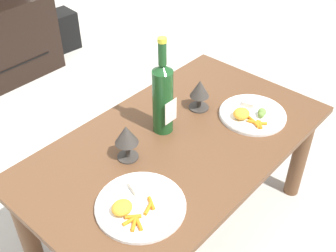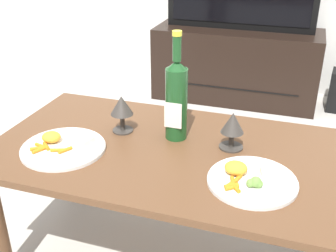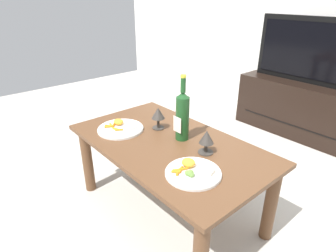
{
  "view_description": "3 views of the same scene",
  "coord_description": "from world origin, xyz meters",
  "px_view_note": "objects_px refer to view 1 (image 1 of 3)",
  "views": [
    {
      "loc": [
        -0.92,
        -0.77,
        1.52
      ],
      "look_at": [
        -0.04,
        0.02,
        0.58
      ],
      "focal_mm": 44.85,
      "sensor_mm": 36.0,
      "label": 1
    },
    {
      "loc": [
        0.41,
        -1.19,
        1.21
      ],
      "look_at": [
        0.0,
        0.05,
        0.56
      ],
      "focal_mm": 44.49,
      "sensor_mm": 36.0,
      "label": 2
    },
    {
      "loc": [
        1.11,
        -0.96,
        1.28
      ],
      "look_at": [
        -0.03,
        0.02,
        0.58
      ],
      "focal_mm": 30.53,
      "sensor_mm": 36.0,
      "label": 3
    }
  ],
  "objects_px": {
    "dining_table": "(177,159)",
    "goblet_left": "(126,137)",
    "dinner_plate_right": "(252,114)",
    "floor_speaker": "(63,30)",
    "goblet_right": "(200,90)",
    "dinner_plate_left": "(139,205)",
    "wine_bottle": "(163,96)"
  },
  "relations": [
    {
      "from": "wine_bottle",
      "to": "goblet_right",
      "type": "xyz_separation_m",
      "value": [
        0.2,
        -0.02,
        -0.07
      ]
    },
    {
      "from": "floor_speaker",
      "to": "wine_bottle",
      "type": "xyz_separation_m",
      "value": [
        -0.71,
        -1.66,
        0.51
      ]
    },
    {
      "from": "dinner_plate_left",
      "to": "wine_bottle",
      "type": "bearing_deg",
      "value": 31.45
    },
    {
      "from": "goblet_right",
      "to": "dinner_plate_left",
      "type": "bearing_deg",
      "value": -160.4
    },
    {
      "from": "dinner_plate_right",
      "to": "goblet_right",
      "type": "bearing_deg",
      "value": 116.14
    },
    {
      "from": "wine_bottle",
      "to": "goblet_left",
      "type": "relative_size",
      "value": 2.76
    },
    {
      "from": "dining_table",
      "to": "floor_speaker",
      "type": "relative_size",
      "value": 4.26
    },
    {
      "from": "floor_speaker",
      "to": "wine_bottle",
      "type": "distance_m",
      "value": 1.88
    },
    {
      "from": "goblet_left",
      "to": "dinner_plate_left",
      "type": "height_order",
      "value": "goblet_left"
    },
    {
      "from": "dinner_plate_right",
      "to": "floor_speaker",
      "type": "bearing_deg",
      "value": 77.75
    },
    {
      "from": "dining_table",
      "to": "goblet_left",
      "type": "xyz_separation_m",
      "value": [
        -0.19,
        0.07,
        0.19
      ]
    },
    {
      "from": "dining_table",
      "to": "dinner_plate_right",
      "type": "bearing_deg",
      "value": -20.97
    },
    {
      "from": "dining_table",
      "to": "goblet_left",
      "type": "bearing_deg",
      "value": 158.24
    },
    {
      "from": "floor_speaker",
      "to": "goblet_left",
      "type": "bearing_deg",
      "value": -113.17
    },
    {
      "from": "floor_speaker",
      "to": "goblet_right",
      "type": "bearing_deg",
      "value": -101.37
    },
    {
      "from": "floor_speaker",
      "to": "dinner_plate_right",
      "type": "bearing_deg",
      "value": -96.93
    },
    {
      "from": "goblet_left",
      "to": "goblet_right",
      "type": "xyz_separation_m",
      "value": [
        0.41,
        0.0,
        -0.01
      ]
    },
    {
      "from": "dinner_plate_left",
      "to": "dinner_plate_right",
      "type": "xyz_separation_m",
      "value": [
        0.64,
        -0.0,
        0.0
      ]
    },
    {
      "from": "wine_bottle",
      "to": "goblet_left",
      "type": "height_order",
      "value": "wine_bottle"
    },
    {
      "from": "dining_table",
      "to": "dinner_plate_left",
      "type": "xyz_separation_m",
      "value": [
        -0.33,
        -0.12,
        0.1
      ]
    },
    {
      "from": "floor_speaker",
      "to": "goblet_left",
      "type": "xyz_separation_m",
      "value": [
        -0.91,
        -1.68,
        0.45
      ]
    },
    {
      "from": "goblet_right",
      "to": "dinner_plate_right",
      "type": "bearing_deg",
      "value": -63.86
    },
    {
      "from": "wine_bottle",
      "to": "dinner_plate_left",
      "type": "xyz_separation_m",
      "value": [
        -0.34,
        -0.21,
        -0.14
      ]
    },
    {
      "from": "floor_speaker",
      "to": "wine_bottle",
      "type": "relative_size",
      "value": 0.73
    },
    {
      "from": "dining_table",
      "to": "dinner_plate_right",
      "type": "distance_m",
      "value": 0.36
    },
    {
      "from": "goblet_left",
      "to": "dining_table",
      "type": "bearing_deg",
      "value": -21.76
    },
    {
      "from": "floor_speaker",
      "to": "wine_bottle",
      "type": "height_order",
      "value": "wine_bottle"
    },
    {
      "from": "dining_table",
      "to": "wine_bottle",
      "type": "relative_size",
      "value": 3.09
    },
    {
      "from": "dining_table",
      "to": "dinner_plate_left",
      "type": "bearing_deg",
      "value": -159.73
    },
    {
      "from": "floor_speaker",
      "to": "dinner_plate_left",
      "type": "distance_m",
      "value": 2.18
    },
    {
      "from": "wine_bottle",
      "to": "dinner_plate_right",
      "type": "distance_m",
      "value": 0.39
    },
    {
      "from": "dining_table",
      "to": "floor_speaker",
      "type": "height_order",
      "value": "dining_table"
    }
  ]
}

